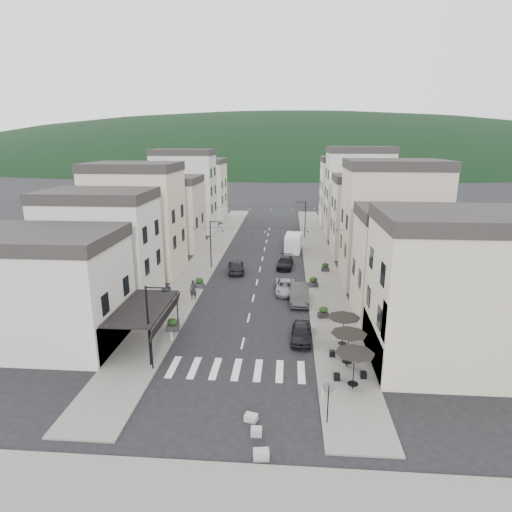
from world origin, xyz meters
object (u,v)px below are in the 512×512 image
(parked_car_b, at_px, (299,294))
(parked_car_e, at_px, (236,266))
(delivery_van, at_px, (294,242))
(parked_car_d, at_px, (285,263))
(pedestrian_b, at_px, (169,296))
(parked_car_a, at_px, (301,333))
(parked_car_c, at_px, (285,287))
(pedestrian_a, at_px, (193,290))

(parked_car_b, relative_size, parked_car_e, 1.11)
(delivery_van, bearing_deg, parked_car_d, -91.66)
(parked_car_b, height_order, pedestrian_b, pedestrian_b)
(parked_car_a, height_order, parked_car_b, parked_car_b)
(parked_car_c, height_order, delivery_van, delivery_van)
(parked_car_a, bearing_deg, pedestrian_a, 145.11)
(parked_car_d, bearing_deg, parked_car_b, -77.49)
(delivery_van, bearing_deg, pedestrian_b, -112.34)
(parked_car_c, xyz_separation_m, pedestrian_b, (-10.99, -4.94, 0.47))
(pedestrian_a, bearing_deg, pedestrian_b, -131.10)
(parked_car_c, bearing_deg, parked_car_d, 88.44)
(parked_car_a, relative_size, parked_car_b, 0.77)
(parked_car_b, bearing_deg, delivery_van, 91.30)
(parked_car_b, distance_m, pedestrian_b, 12.59)
(parked_car_b, bearing_deg, parked_car_d, 97.55)
(parked_car_c, height_order, parked_car_d, parked_car_d)
(parked_car_a, distance_m, parked_car_d, 20.18)
(parked_car_e, relative_size, pedestrian_a, 2.37)
(parked_car_a, distance_m, pedestrian_b, 13.83)
(parked_car_c, bearing_deg, pedestrian_b, -158.17)
(parked_car_c, bearing_deg, parked_car_b, -64.19)
(parked_car_a, distance_m, parked_car_b, 8.57)
(parked_car_c, xyz_separation_m, delivery_van, (0.96, 17.67, 0.64))
(parked_car_b, relative_size, pedestrian_a, 2.63)
(parked_car_b, bearing_deg, pedestrian_a, -177.49)
(parked_car_a, bearing_deg, parked_car_e, 115.50)
(parked_car_e, bearing_deg, parked_car_d, -166.22)
(parked_car_b, relative_size, parked_car_d, 1.14)
(delivery_van, bearing_deg, pedestrian_a, -110.47)
(pedestrian_a, bearing_deg, parked_car_c, 21.09)
(parked_car_a, height_order, pedestrian_a, pedestrian_a)
(parked_car_a, bearing_deg, parked_car_d, 97.20)
(parked_car_d, bearing_deg, pedestrian_a, -121.75)
(parked_car_d, distance_m, delivery_van, 8.77)
(parked_car_b, xyz_separation_m, pedestrian_a, (-10.48, -0.43, 0.25))
(parked_car_b, xyz_separation_m, delivery_van, (-0.41, 20.23, 0.42))
(parked_car_a, height_order, parked_car_c, parked_car_a)
(parked_car_a, relative_size, parked_car_d, 0.88)
(parked_car_b, height_order, delivery_van, delivery_van)
(parked_car_b, xyz_separation_m, parked_car_c, (-1.37, 2.56, -0.22))
(parked_car_e, relative_size, delivery_van, 0.84)
(pedestrian_b, bearing_deg, parked_car_d, 68.89)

